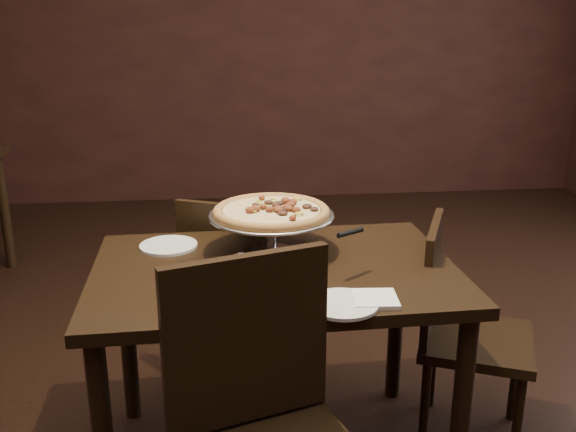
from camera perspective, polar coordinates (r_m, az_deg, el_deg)
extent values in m
cube|color=black|center=(5.61, -3.76, 15.61)|extent=(6.00, 0.02, 2.80)
cube|color=black|center=(2.18, -1.17, -5.04)|extent=(1.25, 0.85, 0.04)
cylinder|color=black|center=(2.20, 15.11, -16.84)|extent=(0.06, 0.06, 0.72)
cylinder|color=black|center=(2.66, -14.07, -10.29)|extent=(0.06, 0.06, 0.72)
cylinder|color=black|center=(2.76, 9.59, -8.98)|extent=(0.06, 0.06, 0.72)
cylinder|color=black|center=(4.47, -23.87, 0.34)|extent=(0.06, 0.06, 0.75)
cylinder|color=silver|center=(2.31, -1.47, -3.11)|extent=(0.15, 0.15, 0.01)
cylinder|color=silver|center=(2.28, -1.48, -1.60)|extent=(0.03, 0.03, 0.12)
cylinder|color=silver|center=(2.26, -1.50, -0.10)|extent=(0.11, 0.11, 0.01)
cylinder|color=#AAAAB0|center=(2.26, -1.50, 0.06)|extent=(0.43, 0.43, 0.01)
torus|color=#AAAAB0|center=(2.26, -1.50, 0.09)|extent=(0.45, 0.45, 0.01)
cylinder|color=brown|center=(2.26, -1.50, 0.30)|extent=(0.40, 0.40, 0.01)
torus|color=brown|center=(2.26, -1.50, 0.40)|extent=(0.41, 0.41, 0.03)
cylinder|color=tan|center=(2.26, -1.50, 0.53)|extent=(0.34, 0.34, 0.01)
cylinder|color=beige|center=(2.05, -4.16, -4.89)|extent=(0.05, 0.05, 0.07)
cylinder|color=silver|center=(2.04, -4.19, -3.77)|extent=(0.06, 0.06, 0.02)
ellipsoid|color=silver|center=(2.03, -4.19, -3.40)|extent=(0.03, 0.03, 0.01)
cylinder|color=#9A250E|center=(1.95, -6.57, -6.24)|extent=(0.05, 0.05, 0.07)
cylinder|color=silver|center=(1.93, -6.62, -5.11)|extent=(0.05, 0.05, 0.02)
ellipsoid|color=silver|center=(1.93, -6.63, -4.74)|extent=(0.03, 0.03, 0.01)
cylinder|color=black|center=(2.00, -7.34, -5.85)|extent=(0.09, 0.09, 0.06)
cube|color=tan|center=(1.99, -7.79, -5.53)|extent=(0.04, 0.03, 0.06)
cube|color=tan|center=(1.99, -7.00, -5.51)|extent=(0.04, 0.03, 0.06)
cube|color=white|center=(1.94, 7.76, -7.33)|extent=(0.14, 0.14, 0.01)
cylinder|color=white|center=(2.39, -10.57, -2.60)|extent=(0.21, 0.21, 0.01)
cylinder|color=white|center=(1.90, 4.86, -7.81)|extent=(0.21, 0.21, 0.01)
cone|color=silver|center=(2.07, 5.56, -1.58)|extent=(0.14, 0.14, 0.00)
cylinder|color=black|center=(2.07, 5.56, -1.50)|extent=(0.10, 0.08, 0.02)
cube|color=black|center=(2.84, -4.03, -6.77)|extent=(0.54, 0.54, 0.04)
cube|color=black|center=(2.59, -5.67, -3.45)|extent=(0.38, 0.19, 0.43)
cylinder|color=black|center=(3.02, 0.19, -9.74)|extent=(0.03, 0.03, 0.40)
cylinder|color=black|center=(3.12, -5.64, -8.84)|extent=(0.03, 0.03, 0.40)
cylinder|color=black|center=(2.75, -1.97, -12.72)|extent=(0.03, 0.03, 0.40)
cylinder|color=black|center=(2.86, -8.32, -11.57)|extent=(0.03, 0.03, 0.40)
cube|color=black|center=(1.75, -3.64, -10.92)|extent=(0.45, 0.18, 0.48)
cube|color=black|center=(2.55, 16.41, -10.63)|extent=(0.53, 0.53, 0.04)
cube|color=black|center=(2.45, 12.64, -5.29)|extent=(0.19, 0.38, 0.42)
cylinder|color=black|center=(2.52, 19.72, -16.95)|extent=(0.03, 0.03, 0.39)
cylinder|color=black|center=(2.80, 19.52, -13.27)|extent=(0.03, 0.03, 0.39)
cylinder|color=black|center=(2.52, 12.04, -16.30)|extent=(0.03, 0.03, 0.39)
cylinder|color=black|center=(2.79, 12.72, -12.68)|extent=(0.03, 0.03, 0.39)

